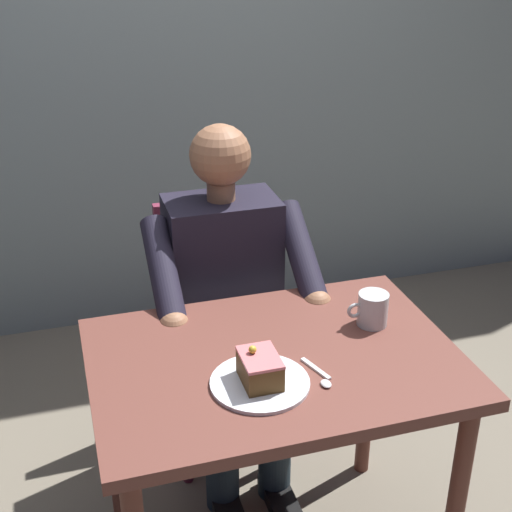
# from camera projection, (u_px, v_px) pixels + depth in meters

# --- Properties ---
(dining_table) EXTENTS (0.97, 0.68, 0.74)m
(dining_table) POSITION_uv_depth(u_px,v_px,m) (275.00, 388.00, 1.91)
(dining_table) COLOR brown
(dining_table) RESTS_ON ground
(chair) EXTENTS (0.42, 0.42, 0.89)m
(chair) POSITION_uv_depth(u_px,v_px,m) (218.00, 316.00, 2.54)
(chair) COLOR maroon
(chair) RESTS_ON ground
(seated_person) EXTENTS (0.53, 0.58, 1.21)m
(seated_person) POSITION_uv_depth(u_px,v_px,m) (229.00, 305.00, 2.33)
(seated_person) COLOR black
(seated_person) RESTS_ON ground
(dessert_plate) EXTENTS (0.25, 0.25, 0.01)m
(dessert_plate) POSITION_uv_depth(u_px,v_px,m) (260.00, 383.00, 1.75)
(dessert_plate) COLOR white
(dessert_plate) RESTS_ON dining_table
(cake_slice) EXTENTS (0.09, 0.12, 0.09)m
(cake_slice) POSITION_uv_depth(u_px,v_px,m) (260.00, 368.00, 1.73)
(cake_slice) COLOR #573918
(cake_slice) RESTS_ON dessert_plate
(coffee_cup) EXTENTS (0.12, 0.09, 0.10)m
(coffee_cup) POSITION_uv_depth(u_px,v_px,m) (372.00, 309.00, 1.99)
(coffee_cup) COLOR silver
(coffee_cup) RESTS_ON dining_table
(dessert_spoon) EXTENTS (0.05, 0.14, 0.01)m
(dessert_spoon) POSITION_uv_depth(u_px,v_px,m) (321.00, 377.00, 1.78)
(dessert_spoon) COLOR silver
(dessert_spoon) RESTS_ON dining_table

